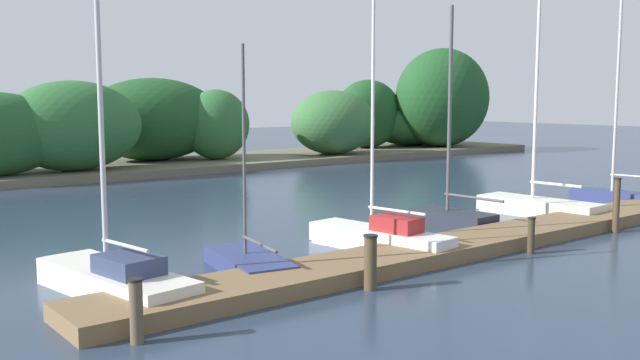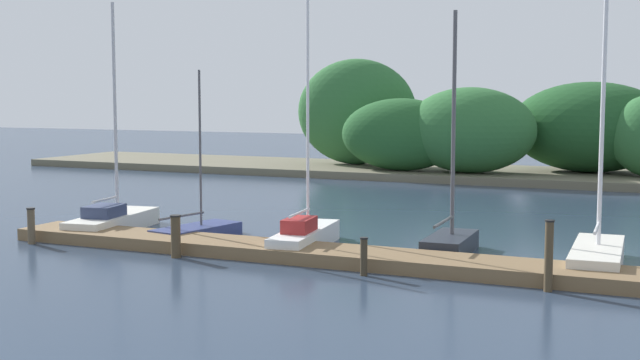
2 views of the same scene
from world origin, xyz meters
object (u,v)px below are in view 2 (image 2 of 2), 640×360
Objects in this scene: mooring_piling_0 at (31,226)px; mooring_piling_2 at (364,256)px; mooring_piling_3 at (549,256)px; sailboat_3 at (451,238)px; sailboat_0 at (115,219)px; mooring_piling_1 at (176,236)px; sailboat_4 at (598,252)px; sailboat_2 at (306,235)px; sailboat_1 at (199,230)px.

mooring_piling_0 reaches higher than mooring_piling_2.
sailboat_3 is at bearing 132.05° from mooring_piling_3.
sailboat_3 is 12.28m from mooring_piling_0.
sailboat_0 is 7.75× the size of mooring_piling_2.
mooring_piling_1 is at bearing 116.65° from sailboat_3.
mooring_piling_3 is (3.23, -3.58, 0.40)m from sailboat_3.
mooring_piling_2 is at bearing -0.26° from mooring_piling_0.
sailboat_4 is 6.11m from mooring_piling_2.
sailboat_0 is 6.30× the size of mooring_piling_1.
sailboat_2 is 7.94m from sailboat_4.
sailboat_3 reaches higher than mooring_piling_2.
mooring_piling_1 is at bearing -132.97° from sailboat_0.
sailboat_3 is (10.96, 0.75, 0.01)m from sailboat_0.
sailboat_2 reaches higher than mooring_piling_0.
sailboat_1 reaches higher than mooring_piling_3.
sailboat_4 is (3.93, -0.34, -0.03)m from sailboat_3.
sailboat_1 is at bearing 92.96° from sailboat_3.
mooring_piling_3 is (9.86, 0.10, 0.23)m from mooring_piling_1.
mooring_piling_1 is at bearing 179.56° from mooring_piling_2.
sailboat_0 is 4.51× the size of mooring_piling_3.
sailboat_0 reaches higher than mooring_piling_2.
sailboat_1 is at bearing 110.98° from mooring_piling_1.
mooring_piling_1 is (-10.56, -3.34, 0.20)m from sailboat_4.
mooring_piling_1 is (4.33, -2.93, 0.18)m from sailboat_0.
sailboat_3 is 3.95m from sailboat_4.
sailboat_1 is 4.44× the size of mooring_piling_1.
sailboat_0 is 14.90m from sailboat_4.
sailboat_1 is 7.26m from mooring_piling_2.
mooring_piling_2 is at bearing 160.47° from sailboat_3.
sailboat_3 is at bearing -73.82° from sailboat_1.
mooring_piling_3 is at bearing -93.72° from sailboat_1.
sailboat_4 reaches higher than mooring_piling_2.
sailboat_2 is at bearing -83.94° from sailboat_1.
sailboat_4 is at bearing 12.02° from mooring_piling_0.
sailboat_2 is 8.18m from mooring_piling_0.
sailboat_4 is at bearing 17.54° from mooring_piling_1.
sailboat_0 is at bearing 168.74° from mooring_piling_3.
mooring_piling_1 reaches higher than mooring_piling_0.
sailboat_0 is 14.48m from mooring_piling_3.
sailboat_1 is at bearing 155.63° from mooring_piling_2.
sailboat_4 reaches higher than mooring_piling_3.
sailboat_2 is 6.73× the size of mooring_piling_0.
mooring_piling_0 is (-3.95, -2.95, 0.31)m from sailboat_1.
sailboat_0 is 6.99m from sailboat_2.
mooring_piling_2 is (6.61, -3.00, 0.24)m from sailboat_1.
sailboat_1 is at bearing 165.44° from mooring_piling_3.
sailboat_1 is at bearing 36.70° from mooring_piling_0.
mooring_piling_3 is at bearing -140.32° from sailboat_3.
mooring_piling_2 is (-5.08, -3.38, 0.09)m from sailboat_4.
sailboat_2 reaches higher than mooring_piling_3.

